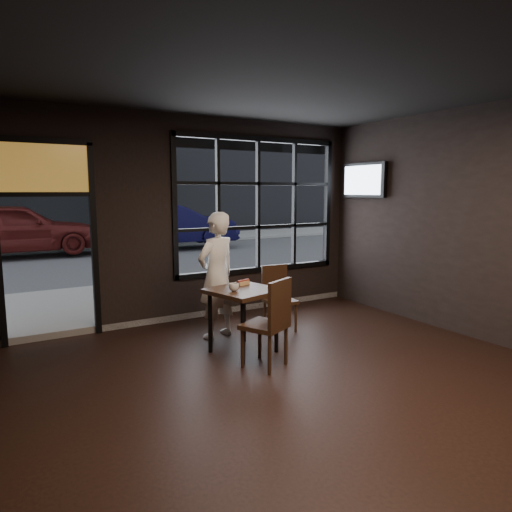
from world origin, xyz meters
TOP-DOWN VIEW (x-y plane):
  - floor at (0.00, 0.00)m, footprint 6.00×7.00m
  - ceiling at (0.00, 0.00)m, footprint 6.00×7.00m
  - window_frame at (1.20, 3.50)m, footprint 3.06×0.12m
  - stained_transom at (-2.10, 3.50)m, footprint 1.20×0.06m
  - street_asphalt at (0.00, 24.00)m, footprint 60.00×41.00m
  - building_across at (0.00, 23.00)m, footprint 28.00×12.00m
  - cafe_table at (-0.07, 1.72)m, footprint 0.94×0.94m
  - chair_near at (-0.08, 1.18)m, footprint 0.61×0.61m
  - chair_window at (0.84, 2.24)m, footprint 0.45×0.45m
  - man at (-0.09, 2.45)m, footprint 0.74×0.61m
  - hotdog at (0.05, 1.93)m, footprint 0.21×0.13m
  - cup at (-0.23, 1.67)m, footprint 0.16×0.16m
  - tv at (2.93, 2.79)m, footprint 0.12×1.02m
  - navy_car at (2.68, 12.06)m, footprint 4.77×2.03m
  - maroon_car at (-2.09, 12.48)m, footprint 4.76×2.01m
  - tree_right at (2.17, 15.05)m, footprint 2.67×2.67m

SIDE VIEW (x-z plane):
  - street_asphalt at x=0.00m, z-range -0.04..0.00m
  - floor at x=0.00m, z-range -0.02..0.00m
  - cafe_table at x=-0.07m, z-range 0.00..0.83m
  - chair_window at x=0.84m, z-range 0.00..0.96m
  - chair_near at x=-0.08m, z-range 0.00..1.05m
  - hotdog at x=0.05m, z-range 0.83..0.89m
  - navy_car at x=2.68m, z-range 0.10..1.63m
  - cup at x=-0.23m, z-range 0.83..0.92m
  - man at x=-0.09m, z-range 0.00..1.76m
  - maroon_car at x=-2.09m, z-range 0.10..1.71m
  - window_frame at x=1.20m, z-range 0.66..2.94m
  - tv at x=2.93m, z-range 1.93..2.53m
  - stained_transom at x=-2.10m, z-range 2.00..2.70m
  - ceiling at x=0.00m, z-range 3.20..3.22m
  - tree_right at x=2.17m, z-range 0.93..5.49m
  - building_across at x=0.00m, z-range 0.00..15.00m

